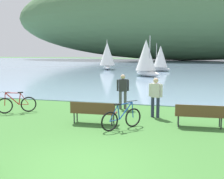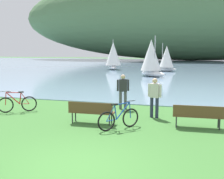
{
  "view_description": "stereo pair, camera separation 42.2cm",
  "coord_description": "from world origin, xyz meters",
  "px_view_note": "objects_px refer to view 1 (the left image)",
  "views": [
    {
      "loc": [
        2.36,
        -6.12,
        2.87
      ],
      "look_at": [
        -0.99,
        6.67,
        1.0
      ],
      "focal_mm": 44.39,
      "sensor_mm": 36.0,
      "label": 1
    },
    {
      "loc": [
        2.77,
        -6.0,
        2.87
      ],
      "look_at": [
        -0.99,
        6.67,
        1.0
      ],
      "focal_mm": 44.39,
      "sensor_mm": 36.0,
      "label": 2
    }
  ],
  "objects_px": {
    "bicycle_leaning_near_bench": "(122,118)",
    "person_on_the_grass": "(156,95)",
    "park_bench_near_camera": "(200,114)",
    "sailboat_far_off": "(107,56)",
    "sailboat_toward_hillside": "(146,57)",
    "person_at_shoreline": "(123,89)",
    "park_bench_further_along": "(93,111)",
    "sailboat_nearest_to_shore": "(160,58)",
    "bicycle_beside_path": "(17,104)"
  },
  "relations": [
    {
      "from": "person_at_shoreline",
      "to": "park_bench_further_along",
      "type": "bearing_deg",
      "value": -99.46
    },
    {
      "from": "sailboat_nearest_to_shore",
      "to": "bicycle_beside_path",
      "type": "bearing_deg",
      "value": -98.81
    },
    {
      "from": "park_bench_near_camera",
      "to": "sailboat_nearest_to_shore",
      "type": "xyz_separation_m",
      "value": [
        -3.86,
        27.66,
        1.31
      ]
    },
    {
      "from": "person_at_shoreline",
      "to": "sailboat_far_off",
      "type": "bearing_deg",
      "value": 107.28
    },
    {
      "from": "park_bench_near_camera",
      "to": "person_at_shoreline",
      "type": "bearing_deg",
      "value": 144.18
    },
    {
      "from": "park_bench_near_camera",
      "to": "sailboat_far_off",
      "type": "height_order",
      "value": "sailboat_far_off"
    },
    {
      "from": "sailboat_far_off",
      "to": "sailboat_nearest_to_shore",
      "type": "bearing_deg",
      "value": -8.91
    },
    {
      "from": "park_bench_near_camera",
      "to": "bicycle_beside_path",
      "type": "relative_size",
      "value": 1.23
    },
    {
      "from": "park_bench_near_camera",
      "to": "sailboat_toward_hillside",
      "type": "distance_m",
      "value": 20.44
    },
    {
      "from": "sailboat_toward_hillside",
      "to": "park_bench_near_camera",
      "type": "bearing_deg",
      "value": -76.62
    },
    {
      "from": "park_bench_further_along",
      "to": "sailboat_toward_hillside",
      "type": "xyz_separation_m",
      "value": [
        -0.71,
        20.36,
        1.59
      ]
    },
    {
      "from": "park_bench_near_camera",
      "to": "bicycle_beside_path",
      "type": "xyz_separation_m",
      "value": [
        -8.08,
        0.46,
        -0.12
      ]
    },
    {
      "from": "bicycle_beside_path",
      "to": "sailboat_far_off",
      "type": "distance_m",
      "value": 28.71
    },
    {
      "from": "park_bench_near_camera",
      "to": "person_on_the_grass",
      "type": "bearing_deg",
      "value": 146.03
    },
    {
      "from": "person_on_the_grass",
      "to": "person_at_shoreline",
      "type": "bearing_deg",
      "value": 142.37
    },
    {
      "from": "park_bench_further_along",
      "to": "person_at_shoreline",
      "type": "bearing_deg",
      "value": 80.54
    },
    {
      "from": "park_bench_further_along",
      "to": "bicycle_leaning_near_bench",
      "type": "height_order",
      "value": "bicycle_leaning_near_bench"
    },
    {
      "from": "park_bench_near_camera",
      "to": "bicycle_leaning_near_bench",
      "type": "bearing_deg",
      "value": -161.31
    },
    {
      "from": "park_bench_near_camera",
      "to": "sailboat_nearest_to_shore",
      "type": "bearing_deg",
      "value": 97.95
    },
    {
      "from": "park_bench_further_along",
      "to": "sailboat_far_off",
      "type": "xyz_separation_m",
      "value": [
        -7.69,
        29.42,
        1.6
      ]
    },
    {
      "from": "park_bench_near_camera",
      "to": "person_on_the_grass",
      "type": "relative_size",
      "value": 1.07
    },
    {
      "from": "park_bench_near_camera",
      "to": "person_at_shoreline",
      "type": "xyz_separation_m",
      "value": [
        -3.5,
        2.52,
        0.46
      ]
    },
    {
      "from": "bicycle_beside_path",
      "to": "sailboat_toward_hillside",
      "type": "distance_m",
      "value": 19.73
    },
    {
      "from": "sailboat_nearest_to_shore",
      "to": "sailboat_toward_hillside",
      "type": "height_order",
      "value": "sailboat_toward_hillside"
    },
    {
      "from": "park_bench_near_camera",
      "to": "sailboat_toward_hillside",
      "type": "bearing_deg",
      "value": 103.38
    },
    {
      "from": "sailboat_nearest_to_shore",
      "to": "sailboat_far_off",
      "type": "xyz_separation_m",
      "value": [
        -7.84,
        1.23,
        0.29
      ]
    },
    {
      "from": "person_at_shoreline",
      "to": "sailboat_nearest_to_shore",
      "type": "xyz_separation_m",
      "value": [
        -0.37,
        25.14,
        0.85
      ]
    },
    {
      "from": "park_bench_further_along",
      "to": "sailboat_nearest_to_shore",
      "type": "xyz_separation_m",
      "value": [
        0.14,
        28.19,
        1.31
      ]
    },
    {
      "from": "sailboat_nearest_to_shore",
      "to": "bicycle_leaning_near_bench",
      "type": "bearing_deg",
      "value": -87.81
    },
    {
      "from": "park_bench_further_along",
      "to": "person_at_shoreline",
      "type": "distance_m",
      "value": 3.13
    },
    {
      "from": "bicycle_leaning_near_bench",
      "to": "sailboat_far_off",
      "type": "relative_size",
      "value": 0.31
    },
    {
      "from": "park_bench_near_camera",
      "to": "sailboat_toward_hillside",
      "type": "xyz_separation_m",
      "value": [
        -4.72,
        19.83,
        1.59
      ]
    },
    {
      "from": "park_bench_near_camera",
      "to": "person_at_shoreline",
      "type": "distance_m",
      "value": 4.34
    },
    {
      "from": "sailboat_nearest_to_shore",
      "to": "person_at_shoreline",
      "type": "bearing_deg",
      "value": -89.17
    },
    {
      "from": "park_bench_further_along",
      "to": "bicycle_beside_path",
      "type": "bearing_deg",
      "value": 166.33
    },
    {
      "from": "park_bench_further_along",
      "to": "bicycle_leaning_near_bench",
      "type": "bearing_deg",
      "value": -18.28
    },
    {
      "from": "park_bench_further_along",
      "to": "person_on_the_grass",
      "type": "bearing_deg",
      "value": 37.53
    },
    {
      "from": "park_bench_near_camera",
      "to": "sailboat_far_off",
      "type": "bearing_deg",
      "value": 112.05
    },
    {
      "from": "sailboat_toward_hillside",
      "to": "bicycle_leaning_near_bench",
      "type": "bearing_deg",
      "value": -84.64
    },
    {
      "from": "bicycle_beside_path",
      "to": "sailboat_nearest_to_shore",
      "type": "distance_m",
      "value": 27.56
    },
    {
      "from": "park_bench_near_camera",
      "to": "park_bench_further_along",
      "type": "distance_m",
      "value": 4.04
    },
    {
      "from": "park_bench_near_camera",
      "to": "sailboat_nearest_to_shore",
      "type": "distance_m",
      "value": 27.96
    },
    {
      "from": "bicycle_leaning_near_bench",
      "to": "park_bench_near_camera",
      "type": "bearing_deg",
      "value": 18.69
    },
    {
      "from": "bicycle_leaning_near_bench",
      "to": "sailboat_far_off",
      "type": "distance_m",
      "value": 31.18
    },
    {
      "from": "sailboat_far_off",
      "to": "person_at_shoreline",
      "type": "bearing_deg",
      "value": -72.72
    },
    {
      "from": "bicycle_leaning_near_bench",
      "to": "person_on_the_grass",
      "type": "xyz_separation_m",
      "value": [
        1.0,
        2.13,
        0.58
      ]
    },
    {
      "from": "sailboat_nearest_to_shore",
      "to": "sailboat_far_off",
      "type": "relative_size",
      "value": 0.86
    },
    {
      "from": "park_bench_further_along",
      "to": "person_at_shoreline",
      "type": "xyz_separation_m",
      "value": [
        0.51,
        3.05,
        0.46
      ]
    },
    {
      "from": "bicycle_beside_path",
      "to": "sailboat_far_off",
      "type": "xyz_separation_m",
      "value": [
        -3.62,
        28.43,
        1.72
      ]
    },
    {
      "from": "person_at_shoreline",
      "to": "person_on_the_grass",
      "type": "bearing_deg",
      "value": -37.63
    }
  ]
}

